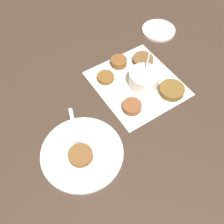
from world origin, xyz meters
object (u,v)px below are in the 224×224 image
sauce_bowl (144,79)px  serving_plate (82,153)px  fork (77,139)px  extra_saucer (159,30)px  fritter_on_plate (81,155)px

sauce_bowl → serving_plate: sauce_bowl is taller
fork → extra_saucer: fork is taller
fork → extra_saucer: bearing=-65.1°
sauce_bowl → extra_saucer: size_ratio=0.83×
serving_plate → extra_saucer: size_ratio=1.78×
sauce_bowl → serving_plate: (-0.10, 0.31, -0.02)m
sauce_bowl → serving_plate: size_ratio=0.46×
serving_plate → fork: 0.04m
extra_saucer → serving_plate: bearing=118.0°
fork → extra_saucer: (0.24, -0.52, -0.01)m
fork → fritter_on_plate: bearing=160.5°
extra_saucer → sauce_bowl: bearing=128.6°
serving_plate → fritter_on_plate: size_ratio=3.44×
serving_plate → fritter_on_plate: (-0.01, 0.01, 0.02)m
sauce_bowl → fritter_on_plate: 0.34m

